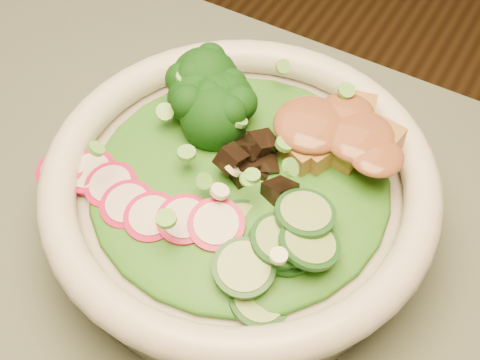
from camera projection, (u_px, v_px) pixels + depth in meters
The scene contains 9 objects.
salad_bowl at pixel (240, 197), 0.51m from camera, with size 0.29×0.29×0.08m.
lettuce_bed at pixel (240, 179), 0.49m from camera, with size 0.22×0.22×0.03m, color #1F5B13.
broccoli_florets at pixel (207, 100), 0.51m from camera, with size 0.09×0.08×0.05m, color black, non-canonical shape.
radish_slices at pixel (145, 206), 0.47m from camera, with size 0.12×0.04×0.02m, color #AB0D3E, non-canonical shape.
cucumber_slices at pixel (274, 247), 0.44m from camera, with size 0.08×0.08×0.04m, color #7DA55B, non-canonical shape.
mushroom_heap at pixel (257, 161), 0.48m from camera, with size 0.08×0.08×0.04m, color black, non-canonical shape.
tofu_cubes at pixel (329, 145), 0.49m from camera, with size 0.10×0.07×0.04m, color olive, non-canonical shape.
peanut_sauce at pixel (331, 132), 0.48m from camera, with size 0.08×0.06×0.02m, color brown.
scallion_garnish at pixel (240, 156), 0.47m from camera, with size 0.21×0.21×0.03m, color #5DB33F, non-canonical shape.
Camera 1 is at (0.26, -0.10, 1.20)m, focal length 50.00 mm.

